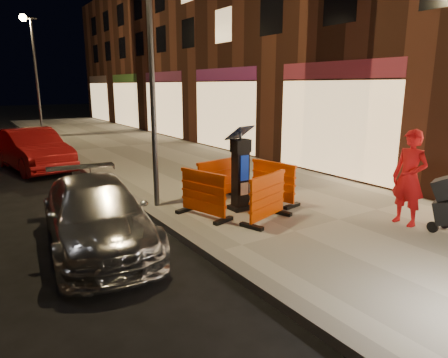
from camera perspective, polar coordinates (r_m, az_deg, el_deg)
ground_plane at (r=6.86m, az=-1.04°, el=-11.47°), size 120.00×120.00×0.00m
sidewalk at (r=8.68m, az=16.06°, el=-6.04°), size 6.00×60.00×0.15m
kerb at (r=6.82m, az=-1.04°, el=-10.90°), size 0.30×60.00×0.15m
parking_kiosk at (r=8.77m, az=2.36°, el=1.16°), size 0.67×0.67×1.76m
barrier_front at (r=8.13m, az=6.22°, el=-2.70°), size 1.36×0.90×0.98m
barrier_back at (r=9.63m, az=-0.95°, el=-0.11°), size 1.34×0.75×0.98m
barrier_kerbside at (r=8.36m, az=-2.98°, el=-2.20°), size 0.84×1.35×0.98m
barrier_bldgside at (r=9.43m, az=7.04°, el=-0.49°), size 0.77×1.34×0.98m
car_silver at (r=7.77m, az=-17.41°, el=-9.05°), size 2.17×4.31×1.20m
car_red at (r=15.36m, az=-25.43°, el=1.21°), size 2.18×4.49×1.42m
man at (r=8.62m, az=24.96°, el=0.16°), size 0.46×0.69×1.90m
street_lamp_mid at (r=9.01m, az=-10.29°, el=14.86°), size 0.12×0.12×6.00m
street_lamp_far at (r=23.55m, az=-25.17°, el=12.75°), size 0.12×0.12×6.00m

